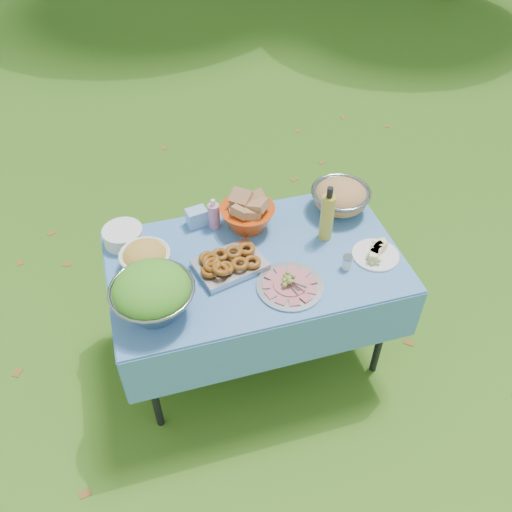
{
  "coord_description": "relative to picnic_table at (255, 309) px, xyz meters",
  "views": [
    {
      "loc": [
        -0.53,
        -1.86,
        2.68
      ],
      "look_at": [
        0.0,
        0.0,
        0.79
      ],
      "focal_mm": 38.0,
      "sensor_mm": 36.0,
      "label": 1
    }
  ],
  "objects": [
    {
      "name": "shaker",
      "position": [
        0.42,
        -0.18,
        0.42
      ],
      "size": [
        0.05,
        0.05,
        0.08
      ],
      "primitive_type": "cylinder",
      "rotation": [
        0.0,
        0.0,
        -0.12
      ],
      "color": "silver",
      "rests_on": "picnic_table"
    },
    {
      "name": "cheese_plate",
      "position": [
        0.59,
        -0.14,
        0.41
      ],
      "size": [
        0.28,
        0.28,
        0.06
      ],
      "primitive_type": "cylinder",
      "rotation": [
        0.0,
        0.0,
        0.2
      ],
      "color": "silver",
      "rests_on": "picnic_table"
    },
    {
      "name": "charcuterie_platter",
      "position": [
        0.11,
        -0.22,
        0.42
      ],
      "size": [
        0.36,
        0.36,
        0.07
      ],
      "primitive_type": "cylinder",
      "rotation": [
        0.0,
        0.0,
        -0.11
      ],
      "color": "#9FA2A6",
      "rests_on": "picnic_table"
    },
    {
      "name": "oil_bottle",
      "position": [
        0.4,
        0.07,
        0.54
      ],
      "size": [
        0.09,
        0.09,
        0.32
      ],
      "primitive_type": "cylinder",
      "rotation": [
        0.0,
        0.0,
        0.41
      ],
      "color": "gold",
      "rests_on": "picnic_table"
    },
    {
      "name": "picnic_table",
      "position": [
        0.0,
        0.0,
        0.0
      ],
      "size": [
        1.46,
        0.86,
        0.76
      ],
      "primitive_type": "cube",
      "color": "#7FC9F5",
      "rests_on": "ground"
    },
    {
      "name": "fried_tray",
      "position": [
        -0.13,
        -0.02,
        0.42
      ],
      "size": [
        0.38,
        0.31,
        0.08
      ],
      "primitive_type": "cube",
      "rotation": [
        0.0,
        0.0,
        0.25
      ],
      "color": "#B2B1B6",
      "rests_on": "picnic_table"
    },
    {
      "name": "wipes_box",
      "position": [
        -0.22,
        0.35,
        0.43
      ],
      "size": [
        0.12,
        0.09,
        0.1
      ],
      "primitive_type": "cube",
      "rotation": [
        0.0,
        0.0,
        0.17
      ],
      "color": "#85B2DD",
      "rests_on": "picnic_table"
    },
    {
      "name": "pasta_bowl_white",
      "position": [
        -0.53,
        0.1,
        0.45
      ],
      "size": [
        0.28,
        0.28,
        0.14
      ],
      "primitive_type": null,
      "rotation": [
        0.0,
        0.0,
        -0.18
      ],
      "color": "silver",
      "rests_on": "picnic_table"
    },
    {
      "name": "pasta_bowl_steel",
      "position": [
        0.56,
        0.26,
        0.47
      ],
      "size": [
        0.34,
        0.34,
        0.17
      ],
      "primitive_type": null,
      "rotation": [
        0.0,
        0.0,
        0.05
      ],
      "color": "gray",
      "rests_on": "picnic_table"
    },
    {
      "name": "sanitizer_bottle",
      "position": [
        -0.14,
        0.31,
        0.47
      ],
      "size": [
        0.07,
        0.07,
        0.18
      ],
      "primitive_type": "cylinder",
      "rotation": [
        0.0,
        0.0,
        -0.13
      ],
      "color": "#CC7B9E",
      "rests_on": "picnic_table"
    },
    {
      "name": "ground",
      "position": [
        0.0,
        0.0,
        -0.38
      ],
      "size": [
        80.0,
        80.0,
        0.0
      ],
      "primitive_type": "plane",
      "color": "#193B0A",
      "rests_on": "ground"
    },
    {
      "name": "plate_stack",
      "position": [
        -0.62,
        0.32,
        0.42
      ],
      "size": [
        0.23,
        0.23,
        0.08
      ],
      "primitive_type": "cylinder",
      "rotation": [
        0.0,
        0.0,
        0.14
      ],
      "color": "silver",
      "rests_on": "picnic_table"
    },
    {
      "name": "bread_bowl",
      "position": [
        0.03,
        0.26,
        0.48
      ],
      "size": [
        0.33,
        0.33,
        0.19
      ],
      "primitive_type": null,
      "rotation": [
        0.0,
        0.0,
        0.14
      ],
      "color": "#C53B0A",
      "rests_on": "picnic_table"
    },
    {
      "name": "salad_bowl",
      "position": [
        -0.53,
        -0.2,
        0.51
      ],
      "size": [
        0.45,
        0.45,
        0.25
      ],
      "primitive_type": null,
      "rotation": [
        0.0,
        0.0,
        -0.2
      ],
      "color": "gray",
      "rests_on": "picnic_table"
    }
  ]
}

